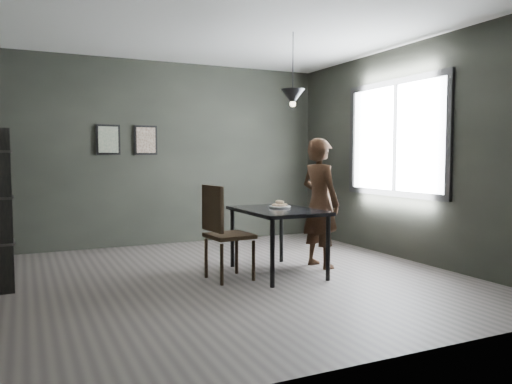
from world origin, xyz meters
name	(u,v)px	position (x,y,z in m)	size (l,w,h in m)	color
ground	(229,278)	(0.00, 0.00, 0.00)	(5.00, 5.00, 0.00)	#393431
back_wall	(168,154)	(0.00, 2.50, 1.40)	(5.00, 0.10, 2.80)	black
ceiling	(228,21)	(0.00, 0.00, 2.80)	(5.00, 5.00, 0.02)	silver
window_assembly	(395,138)	(2.47, 0.20, 1.60)	(0.04, 1.96, 1.56)	white
cafe_table	(277,216)	(0.60, 0.00, 0.67)	(0.80, 1.20, 0.75)	black
white_plate	(280,207)	(0.69, 0.11, 0.76)	(0.23, 0.23, 0.01)	white
donut_pile	(280,205)	(0.69, 0.11, 0.79)	(0.20, 0.20, 0.08)	beige
woman	(320,203)	(1.23, 0.09, 0.79)	(0.57, 0.38, 1.57)	black
wood_chair	(222,226)	(-0.10, -0.03, 0.59)	(0.49, 0.49, 1.04)	black
pendant_lamp	(293,97)	(0.85, 0.10, 2.05)	(0.28, 0.28, 0.86)	black
framed_print_left	(108,140)	(-0.90, 2.47, 1.60)	(0.34, 0.04, 0.44)	black
framed_print_right	(146,140)	(-0.35, 2.47, 1.60)	(0.34, 0.04, 0.44)	black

